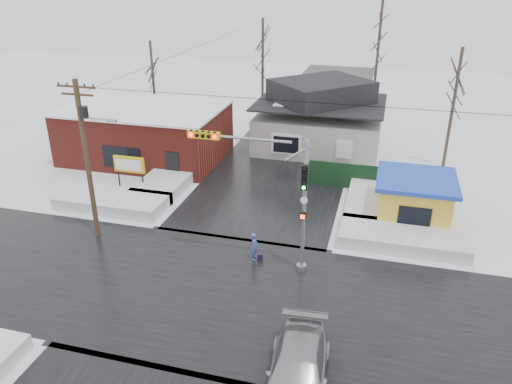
% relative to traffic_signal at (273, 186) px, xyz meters
% --- Properties ---
extents(ground, '(120.00, 120.00, 0.00)m').
position_rel_traffic_signal_xyz_m(ground, '(-2.43, -2.97, -4.54)').
color(ground, white).
rests_on(ground, ground).
extents(road_ns, '(10.00, 120.00, 0.02)m').
position_rel_traffic_signal_xyz_m(road_ns, '(-2.43, -2.97, -4.53)').
color(road_ns, black).
rests_on(road_ns, ground).
extents(road_ew, '(120.00, 10.00, 0.02)m').
position_rel_traffic_signal_xyz_m(road_ew, '(-2.43, -2.97, -4.53)').
color(road_ew, black).
rests_on(road_ew, ground).
extents(snowbank_nw, '(7.00, 3.00, 0.80)m').
position_rel_traffic_signal_xyz_m(snowbank_nw, '(-11.43, 4.03, -4.14)').
color(snowbank_nw, white).
rests_on(snowbank_nw, ground).
extents(snowbank_ne, '(7.00, 3.00, 0.80)m').
position_rel_traffic_signal_xyz_m(snowbank_ne, '(6.57, 4.03, -4.14)').
color(snowbank_ne, white).
rests_on(snowbank_ne, ground).
extents(snowbank_nside_w, '(3.00, 8.00, 0.80)m').
position_rel_traffic_signal_xyz_m(snowbank_nside_w, '(-9.43, 9.03, -4.14)').
color(snowbank_nside_w, white).
rests_on(snowbank_nside_w, ground).
extents(snowbank_nside_e, '(3.00, 8.00, 0.80)m').
position_rel_traffic_signal_xyz_m(snowbank_nside_e, '(4.57, 9.03, -4.14)').
color(snowbank_nside_e, white).
rests_on(snowbank_nside_e, ground).
extents(traffic_signal, '(6.05, 0.68, 7.00)m').
position_rel_traffic_signal_xyz_m(traffic_signal, '(0.00, 0.00, 0.00)').
color(traffic_signal, gray).
rests_on(traffic_signal, ground).
extents(utility_pole, '(3.15, 0.44, 9.00)m').
position_rel_traffic_signal_xyz_m(utility_pole, '(-10.36, 0.53, 0.57)').
color(utility_pole, '#382619').
rests_on(utility_pole, ground).
extents(brick_building, '(12.20, 8.20, 4.12)m').
position_rel_traffic_signal_xyz_m(brick_building, '(-13.43, 13.03, -2.46)').
color(brick_building, maroon).
rests_on(brick_building, ground).
extents(marquee_sign, '(2.20, 0.21, 2.55)m').
position_rel_traffic_signal_xyz_m(marquee_sign, '(-11.43, 6.53, -2.62)').
color(marquee_sign, black).
rests_on(marquee_sign, ground).
extents(house, '(10.40, 8.40, 5.76)m').
position_rel_traffic_signal_xyz_m(house, '(-0.43, 19.03, -1.92)').
color(house, '#AEAA9D').
rests_on(house, ground).
extents(kiosk, '(4.60, 4.60, 2.88)m').
position_rel_traffic_signal_xyz_m(kiosk, '(7.07, 7.03, -3.08)').
color(kiosk, yellow).
rests_on(kiosk, ground).
extents(fence, '(8.00, 0.12, 1.80)m').
position_rel_traffic_signal_xyz_m(fence, '(4.07, 11.03, -3.64)').
color(fence, black).
rests_on(fence, ground).
extents(tree_far_left, '(3.00, 3.00, 10.00)m').
position_rel_traffic_signal_xyz_m(tree_far_left, '(-6.43, 23.03, 3.41)').
color(tree_far_left, '#332821').
rests_on(tree_far_left, ground).
extents(tree_far_mid, '(3.00, 3.00, 12.00)m').
position_rel_traffic_signal_xyz_m(tree_far_mid, '(3.57, 25.03, 5.00)').
color(tree_far_mid, '#332821').
rests_on(tree_far_mid, ground).
extents(tree_far_right, '(3.00, 3.00, 9.00)m').
position_rel_traffic_signal_xyz_m(tree_far_right, '(9.57, 17.03, 2.62)').
color(tree_far_right, '#332821').
rests_on(tree_far_right, ground).
extents(tree_far_west, '(3.00, 3.00, 8.00)m').
position_rel_traffic_signal_xyz_m(tree_far_west, '(-16.43, 21.03, 1.82)').
color(tree_far_west, '#332821').
rests_on(tree_far_west, ground).
extents(pedestrian, '(0.43, 0.60, 1.55)m').
position_rel_traffic_signal_xyz_m(pedestrian, '(-1.02, 0.37, -3.77)').
color(pedestrian, '#3F4EB0').
rests_on(pedestrian, ground).
extents(car, '(2.59, 5.52, 1.56)m').
position_rel_traffic_signal_xyz_m(car, '(2.84, -7.75, -3.76)').
color(car, '#A2A3A9').
rests_on(car, ground).
extents(shopping_bag, '(0.30, 0.19, 0.35)m').
position_rel_traffic_signal_xyz_m(shopping_bag, '(-0.68, 0.30, -4.36)').
color(shopping_bag, black).
rests_on(shopping_bag, ground).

